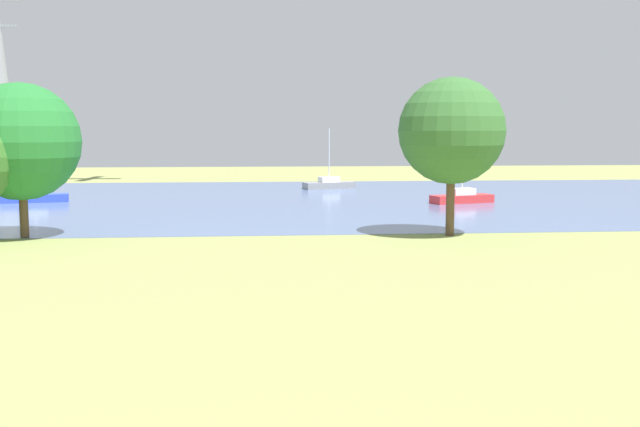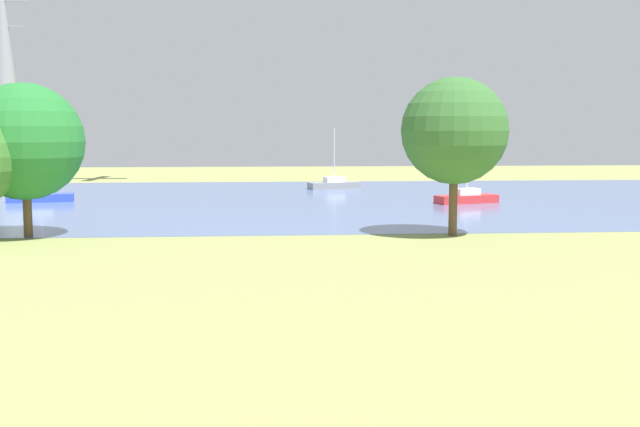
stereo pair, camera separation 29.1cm
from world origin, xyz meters
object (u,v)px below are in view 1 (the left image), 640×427
at_px(sailboat_gray, 329,184).
at_px(sailboat_red, 462,197).
at_px(tree_east_far, 452,131).
at_px(tree_west_far, 21,142).
at_px(sailboat_blue, 35,196).

bearing_deg(sailboat_gray, sailboat_red, -59.09).
relative_size(sailboat_gray, tree_east_far, 0.68).
bearing_deg(tree_west_far, sailboat_blue, 104.19).
relative_size(sailboat_red, tree_east_far, 0.76).
bearing_deg(sailboat_gray, tree_west_far, -121.70).
height_order(sailboat_blue, tree_west_far, sailboat_blue).
xyz_separation_m(sailboat_gray, sailboat_red, (8.58, -14.34, 0.01)).
height_order(sailboat_gray, sailboat_blue, sailboat_blue).
relative_size(sailboat_blue, tree_east_far, 0.98).
bearing_deg(sailboat_blue, tree_west_far, -75.81).
bearing_deg(tree_east_far, sailboat_blue, 142.88).
height_order(sailboat_gray, sailboat_red, sailboat_red).
xyz_separation_m(sailboat_red, tree_east_far, (-5.34, -16.83, 4.97)).
distance_m(sailboat_blue, tree_east_far, 33.85).
distance_m(sailboat_blue, tree_west_far, 20.27).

